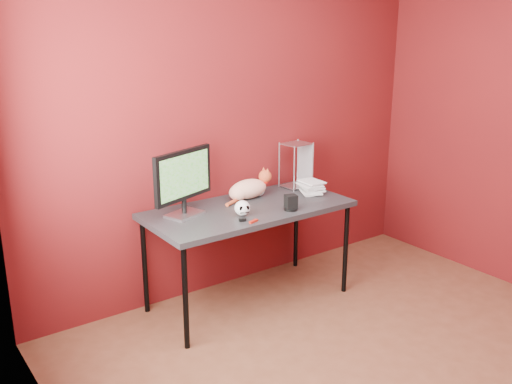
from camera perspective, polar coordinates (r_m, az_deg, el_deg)
room at (r=3.07m, az=16.46°, el=4.93°), size 3.52×3.52×2.61m
desk at (r=4.13m, az=-0.73°, el=-2.16°), size 1.50×0.70×0.75m
monitor at (r=3.89m, az=-7.29°, el=1.23°), size 0.51×0.24×0.46m
cat at (r=4.30m, az=-0.72°, el=0.34°), size 0.46×0.18×0.22m
skull_mug at (r=3.92m, az=-1.37°, el=-1.61°), size 0.11×0.12×0.11m
speaker at (r=4.04m, az=3.51°, el=-1.11°), size 0.10×0.10×0.11m
book_stack at (r=4.35m, az=4.74°, el=6.23°), size 0.22×0.25×1.00m
wire_rack at (r=4.59m, az=4.02°, el=2.73°), size 0.23×0.19×0.36m
pocket_knife at (r=3.80m, az=-0.25°, el=-2.95°), size 0.08×0.04×0.01m
black_gadget at (r=3.82m, az=-1.36°, el=-2.79°), size 0.05×0.04×0.02m
washer at (r=3.86m, az=-1.28°, el=-2.73°), size 0.04×0.04×0.00m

